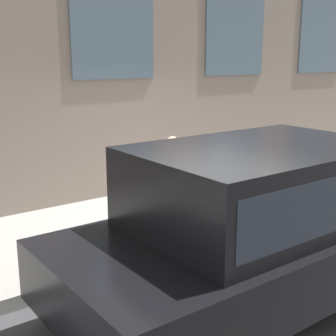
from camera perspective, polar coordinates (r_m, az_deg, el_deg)
The scene contains 5 objects.
ground_plane at distance 6.54m, azimuth 5.45°, elevation -9.75°, with size 80.00×80.00×0.00m, color #38383A.
sidewalk at distance 7.44m, azimuth -1.15°, elevation -6.09°, with size 2.55×60.00×0.16m.
fire_hydrant at distance 6.57m, azimuth -0.58°, elevation -4.00°, with size 0.36×0.46×0.85m.
person at distance 7.17m, azimuth 0.53°, elevation 0.02°, with size 0.30×0.20×1.23m.
parked_truck_black_near at distance 4.92m, azimuth 10.70°, elevation -5.81°, with size 1.95×4.21×1.71m.
Camera 1 is at (-4.44, 4.05, 2.57)m, focal length 50.00 mm.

